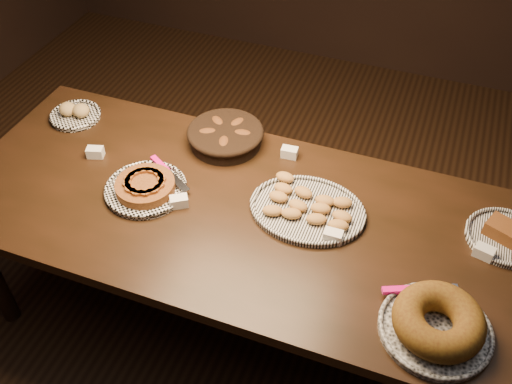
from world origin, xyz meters
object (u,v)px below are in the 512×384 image
(madeleine_platter, at_px, (307,208))
(bundt_cake_plate, at_px, (437,323))
(buffet_table, at_px, (245,224))
(apple_tart_plate, at_px, (146,187))

(madeleine_platter, relative_size, bundt_cake_plate, 1.19)
(buffet_table, distance_m, bundt_cake_plate, 0.84)
(buffet_table, height_order, madeleine_platter, madeleine_platter)
(buffet_table, relative_size, madeleine_platter, 5.25)
(madeleine_platter, height_order, bundt_cake_plate, bundt_cake_plate)
(apple_tart_plate, xyz_separation_m, bundt_cake_plate, (1.19, -0.26, 0.03))
(bundt_cake_plate, bearing_deg, madeleine_platter, 138.57)
(apple_tart_plate, distance_m, madeleine_platter, 0.66)
(buffet_table, height_order, apple_tart_plate, apple_tart_plate)
(apple_tart_plate, relative_size, madeleine_platter, 0.76)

